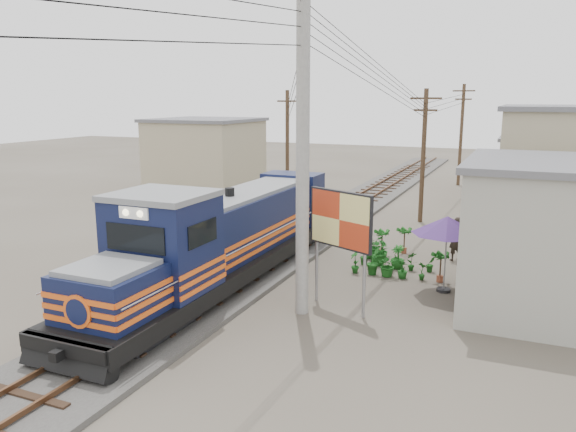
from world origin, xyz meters
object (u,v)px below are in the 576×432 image
at_px(market_umbrella, 447,225).
at_px(vendor, 456,239).
at_px(locomotive, 223,240).
at_px(billboard, 340,223).

height_order(market_umbrella, vendor, market_umbrella).
relative_size(locomotive, billboard, 3.99).
xyz_separation_m(locomotive, billboard, (4.46, -0.52, 1.15)).
height_order(locomotive, vendor, locomotive).
bearing_deg(vendor, billboard, 26.41).
xyz_separation_m(billboard, market_umbrella, (2.82, 2.97, -0.46)).
relative_size(billboard, vendor, 2.08).
bearing_deg(vendor, locomotive, -0.37).
height_order(billboard, market_umbrella, billboard).
relative_size(billboard, market_umbrella, 1.42).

